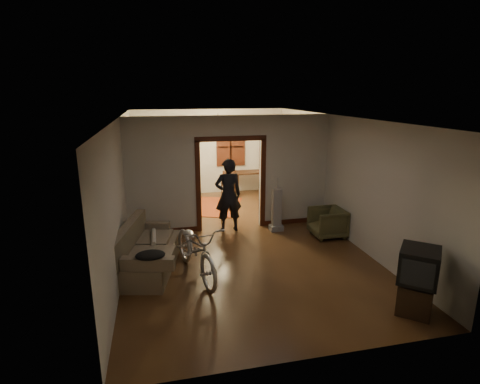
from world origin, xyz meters
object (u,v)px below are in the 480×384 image
object	(u,v)px
armchair	(327,223)
desk	(250,183)
bicycle	(196,249)
person	(228,195)
sofa	(149,246)
locker	(169,171)

from	to	relation	value
armchair	desk	distance (m)	4.17
armchair	desk	bearing A→B (deg)	-168.49
bicycle	person	distance (m)	2.45
armchair	person	xyz separation A→B (m)	(-2.20, 0.92, 0.56)
armchair	person	size ratio (longest dim) A/B	0.42
bicycle	desk	xyz separation A→B (m)	(2.40, 5.36, -0.14)
sofa	desk	bearing A→B (deg)	69.12
sofa	person	distance (m)	2.60
sofa	bicycle	distance (m)	0.98
bicycle	locker	world-z (taller)	locker
bicycle	desk	world-z (taller)	bicycle
person	locker	bearing A→B (deg)	-70.77
sofa	bicycle	world-z (taller)	bicycle
bicycle	person	world-z (taller)	person
desk	person	bearing A→B (deg)	-110.78
locker	desk	size ratio (longest dim) A/B	1.77
sofa	desk	world-z (taller)	sofa
sofa	armchair	size ratio (longest dim) A/B	2.64
armchair	locker	xyz separation A→B (m)	(-3.48, 4.02, 0.58)
locker	sofa	bearing A→B (deg)	-85.74
sofa	armchair	xyz separation A→B (m)	(4.10, 0.80, -0.12)
person	locker	distance (m)	3.36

